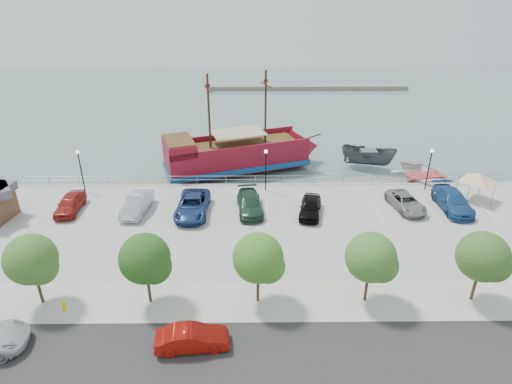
{
  "coord_description": "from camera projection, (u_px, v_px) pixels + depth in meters",
  "views": [
    {
      "loc": [
        -1.34,
        -31.86,
        18.81
      ],
      "look_at": [
        -1.0,
        2.0,
        2.0
      ],
      "focal_mm": 30.0,
      "sensor_mm": 36.0,
      "label": 1
    }
  ],
  "objects": [
    {
      "name": "ground",
      "position": [
        268.0,
        233.0,
        37.36
      ],
      "size": [
        160.0,
        160.0,
        0.0
      ],
      "primitive_type": "plane",
      "color": "slate"
    },
    {
      "name": "street",
      "position": [
        278.0,
        377.0,
        22.58
      ],
      "size": [
        100.0,
        8.0,
        0.04
      ],
      "primitive_type": "cube",
      "color": "#292929",
      "rests_on": "land_slab"
    },
    {
      "name": "sidewalk",
      "position": [
        273.0,
        301.0,
        27.95
      ],
      "size": [
        100.0,
        4.0,
        0.05
      ],
      "primitive_type": "cube",
      "color": "beige",
      "rests_on": "land_slab"
    },
    {
      "name": "seawall_railing",
      "position": [
        265.0,
        180.0,
        43.66
      ],
      "size": [
        50.0,
        0.06,
        1.0
      ],
      "color": "gray",
      "rests_on": "land_slab"
    },
    {
      "name": "far_shore",
      "position": [
        308.0,
        87.0,
        86.53
      ],
      "size": [
        40.0,
        3.0,
        0.8
      ],
      "primitive_type": "cube",
      "color": "gray",
      "rests_on": "ground"
    },
    {
      "name": "pirate_ship",
      "position": [
        248.0,
        154.0,
        48.92
      ],
      "size": [
        18.97,
        10.79,
        11.77
      ],
      "rotation": [
        0.0,
        0.0,
        0.34
      ],
      "color": "maroon",
      "rests_on": "ground"
    },
    {
      "name": "patrol_boat",
      "position": [
        368.0,
        158.0,
        49.68
      ],
      "size": [
        6.73,
        4.56,
        2.44
      ],
      "primitive_type": "imported",
      "rotation": [
        0.0,
        0.0,
        1.19
      ],
      "color": "#444B4E",
      "rests_on": "ground"
    },
    {
      "name": "speedboat",
      "position": [
        425.0,
        178.0,
        45.72
      ],
      "size": [
        6.69,
        8.51,
        1.6
      ],
      "primitive_type": "imported",
      "rotation": [
        0.0,
        0.0,
        0.16
      ],
      "color": "silver",
      "rests_on": "ground"
    },
    {
      "name": "dock_west",
      "position": [
        139.0,
        186.0,
        45.39
      ],
      "size": [
        6.99,
        2.73,
        0.39
      ],
      "primitive_type": "cube",
      "rotation": [
        0.0,
        0.0,
        0.12
      ],
      "color": "gray",
      "rests_on": "ground"
    },
    {
      "name": "dock_mid",
      "position": [
        347.0,
        185.0,
        45.58
      ],
      "size": [
        7.94,
        4.57,
        0.44
      ],
      "primitive_type": "cube",
      "rotation": [
        0.0,
        0.0,
        0.33
      ],
      "color": "gray",
      "rests_on": "ground"
    },
    {
      "name": "dock_east",
      "position": [
        413.0,
        185.0,
        45.65
      ],
      "size": [
        7.27,
        3.69,
        0.4
      ],
      "primitive_type": "cube",
      "rotation": [
        0.0,
        0.0,
        -0.25
      ],
      "color": "gray",
      "rests_on": "ground"
    },
    {
      "name": "canopy_tent",
      "position": [
        479.0,
        173.0,
        39.71
      ],
      "size": [
        3.76,
        3.76,
        3.11
      ],
      "rotation": [
        0.0,
        0.0,
        -0.01
      ],
      "color": "slate",
      "rests_on": "land_slab"
    },
    {
      "name": "street_sedan",
      "position": [
        192.0,
        338.0,
        24.11
      ],
      "size": [
        4.29,
        1.86,
        1.37
      ],
      "primitive_type": "imported",
      "rotation": [
        0.0,
        0.0,
        1.67
      ],
      "color": "maroon",
      "rests_on": "street"
    },
    {
      "name": "fire_hydrant",
      "position": [
        64.0,
        306.0,
        26.94
      ],
      "size": [
        0.25,
        0.25,
        0.73
      ],
      "rotation": [
        0.0,
        0.0,
        -0.3
      ],
      "color": "#CFC904",
      "rests_on": "sidewalk"
    },
    {
      "name": "lamp_post_left",
      "position": [
        80.0,
        163.0,
        41.26
      ],
      "size": [
        0.36,
        0.36,
        4.28
      ],
      "color": "black",
      "rests_on": "land_slab"
    },
    {
      "name": "lamp_post_mid",
      "position": [
        266.0,
        163.0,
        41.43
      ],
      "size": [
        0.36,
        0.36,
        4.28
      ],
      "color": "black",
      "rests_on": "land_slab"
    },
    {
      "name": "lamp_post_right",
      "position": [
        430.0,
        162.0,
        41.57
      ],
      "size": [
        0.36,
        0.36,
        4.28
      ],
      "color": "black",
      "rests_on": "land_slab"
    },
    {
      "name": "tree_b",
      "position": [
        33.0,
        261.0,
        26.29
      ],
      "size": [
        3.3,
        3.2,
        5.0
      ],
      "color": "#473321",
      "rests_on": "sidewalk"
    },
    {
      "name": "tree_c",
      "position": [
        147.0,
        261.0,
        26.35
      ],
      "size": [
        3.3,
        3.2,
        5.0
      ],
      "color": "#473321",
      "rests_on": "sidewalk"
    },
    {
      "name": "tree_d",
      "position": [
        260.0,
        260.0,
        26.42
      ],
      "size": [
        3.3,
        3.2,
        5.0
      ],
      "color": "#473321",
      "rests_on": "sidewalk"
    },
    {
      "name": "tree_e",
      "position": [
        373.0,
        259.0,
        26.48
      ],
      "size": [
        3.3,
        3.2,
        5.0
      ],
      "color": "#473321",
      "rests_on": "sidewalk"
    },
    {
      "name": "tree_f",
      "position": [
        485.0,
        259.0,
        26.54
      ],
      "size": [
        3.3,
        3.2,
        5.0
      ],
      "color": "#473321",
      "rests_on": "sidewalk"
    },
    {
      "name": "parked_car_a",
      "position": [
        70.0,
        204.0,
        38.48
      ],
      "size": [
        1.92,
        4.57,
        1.55
      ],
      "primitive_type": "imported",
      "rotation": [
        0.0,
        0.0,
        0.02
      ],
      "color": "maroon",
      "rests_on": "land_slab"
    },
    {
      "name": "parked_car_b",
      "position": [
        137.0,
        204.0,
        38.34
      ],
      "size": [
        2.23,
        5.0,
        1.59
      ],
      "primitive_type": "imported",
      "rotation": [
        0.0,
        0.0,
        -0.11
      ],
      "color": "#AEB2BF",
      "rests_on": "land_slab"
    },
    {
      "name": "parked_car_c",
      "position": [
        193.0,
        205.0,
        38.12
      ],
      "size": [
        2.84,
        5.92,
        1.63
      ],
      "primitive_type": "imported",
      "rotation": [
        0.0,
        0.0,
        -0.02
      ],
      "color": "navy",
      "rests_on": "land_slab"
    },
    {
      "name": "parked_car_d",
      "position": [
        250.0,
        203.0,
        38.51
      ],
      "size": [
        2.63,
        5.42,
        1.52
      ],
      "primitive_type": "imported",
      "rotation": [
        0.0,
        0.0,
        0.1
      ],
      "color": "#20432F",
      "rests_on": "land_slab"
    },
    {
      "name": "parked_car_e",
      "position": [
        310.0,
        207.0,
        37.94
      ],
      "size": [
        2.66,
        4.73,
        1.52
      ],
      "primitive_type": "imported",
      "rotation": [
        0.0,
        0.0,
        -0.2
      ],
      "color": "black",
      "rests_on": "land_slab"
    },
    {
      "name": "parked_car_g",
      "position": [
        406.0,
        202.0,
        38.95
      ],
      "size": [
        3.06,
        5.09,
        1.32
      ],
      "primitive_type": "imported",
      "rotation": [
        0.0,
        0.0,
        0.19
      ],
      "color": "gray",
      "rests_on": "land_slab"
    },
    {
      "name": "parked_car_h",
      "position": [
        453.0,
        201.0,
        38.87
      ],
      "size": [
        2.32,
        5.7,
        1.65
      ],
      "primitive_type": "imported",
      "rotation": [
        0.0,
        0.0,
        0.0
      ],
      "color": "navy",
      "rests_on": "land_slab"
    }
  ]
}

